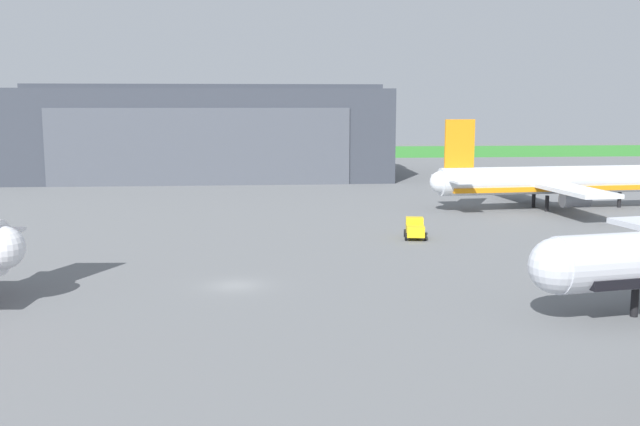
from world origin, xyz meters
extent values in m
plane|color=slate|center=(0.00, 0.00, 0.00)|extent=(440.00, 440.00, 0.00)
cube|color=#358930|center=(0.00, 174.56, 0.04)|extent=(440.00, 56.00, 0.08)
cube|color=#383D47|center=(-9.21, 98.72, 9.25)|extent=(75.90, 40.63, 18.50)
cube|color=#4C515B|center=(-9.21, 78.26, 7.40)|extent=(57.68, 0.30, 14.80)
cube|color=#383D47|center=(-9.21, 98.72, 19.10)|extent=(75.90, 9.75, 1.20)
cylinder|color=silver|center=(45.01, 42.08, 4.37)|extent=(33.95, 6.84, 4.08)
sphere|color=silver|center=(28.21, 40.70, 4.37)|extent=(3.18, 3.18, 3.18)
cube|color=orange|center=(45.01, 42.08, 3.25)|extent=(31.26, 6.66, 0.71)
cube|color=orange|center=(30.90, 40.92, 9.87)|extent=(4.40, 0.76, 6.93)
cube|color=silver|center=(30.48, 37.82, 4.77)|extent=(3.49, 5.94, 0.28)
cube|color=silver|center=(29.97, 43.91, 4.77)|extent=(3.49, 5.94, 0.28)
cube|color=silver|center=(45.05, 33.48, 3.86)|extent=(6.61, 15.31, 0.56)
cube|color=silver|center=(43.64, 50.58, 3.86)|extent=(6.61, 15.31, 0.56)
cylinder|color=gray|center=(45.75, 34.73, 2.44)|extent=(4.05, 2.55, 2.24)
cylinder|color=gray|center=(44.53, 49.45, 2.44)|extent=(4.05, 2.55, 2.24)
cylinder|color=black|center=(56.44, 43.03, 1.16)|extent=(0.56, 0.56, 2.33)
cylinder|color=black|center=(43.85, 39.84, 1.16)|extent=(0.56, 0.56, 2.33)
cylinder|color=black|center=(43.49, 44.11, 1.16)|extent=(0.56, 0.56, 2.33)
sphere|color=silver|center=(22.95, -12.87, 4.23)|extent=(4.01, 4.01, 4.01)
cylinder|color=black|center=(29.53, -11.65, 1.07)|extent=(0.56, 0.56, 2.15)
sphere|color=silver|center=(-17.50, -5.00, 4.63)|extent=(3.36, 3.36, 3.36)
cube|color=yellow|center=(20.29, 21.55, 1.38)|extent=(2.21, 1.76, 1.87)
cube|color=yellow|center=(19.98, 19.58, 1.05)|extent=(2.38, 2.81, 1.21)
cylinder|color=black|center=(21.36, 21.32, 0.44)|extent=(0.39, 0.91, 0.88)
cylinder|color=black|center=(19.20, 21.66, 0.44)|extent=(0.39, 0.91, 0.88)
cylinder|color=black|center=(20.99, 18.95, 0.44)|extent=(0.39, 0.91, 0.88)
cylinder|color=black|center=(18.83, 19.29, 0.44)|extent=(0.39, 0.91, 0.88)
camera|label=1|loc=(2.14, -60.86, 15.49)|focal=40.47mm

